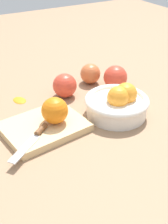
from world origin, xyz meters
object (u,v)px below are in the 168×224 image
(orange_on_board, at_px, (55,111))
(apple_front_left_3, at_px, (90,74))
(bowl, at_px, (118,103))
(knife, at_px, (34,137))
(cutting_board, at_px, (44,127))
(apple_front_left, at_px, (115,77))
(apple_front_left_2, at_px, (65,85))

(orange_on_board, bearing_deg, apple_front_left_3, -139.57)
(bowl, bearing_deg, knife, 3.59)
(cutting_board, bearing_deg, apple_front_left, -160.64)
(apple_front_left, bearing_deg, apple_front_left_2, -10.91)
(bowl, distance_m, cutting_board, 0.22)
(bowl, distance_m, apple_front_left, 0.17)
(knife, xyz_separation_m, apple_front_left_3, (-0.30, -0.23, 0.01))
(orange_on_board, relative_size, apple_front_left_3, 1.03)
(bowl, distance_m, apple_front_left_2, 0.19)
(orange_on_board, distance_m, apple_front_left, 0.30)
(apple_front_left_3, bearing_deg, cutting_board, 35.71)
(orange_on_board, height_order, knife, orange_on_board)
(apple_front_left_3, bearing_deg, apple_front_left, 124.19)
(orange_on_board, height_order, apple_front_left_2, orange_on_board)
(bowl, height_order, orange_on_board, bowl)
(orange_on_board, bearing_deg, bowl, 171.98)
(orange_on_board, xyz_separation_m, apple_front_left_3, (-0.22, -0.19, -0.02))
(knife, relative_size, apple_front_left_3, 1.94)
(knife, relative_size, apple_front_left, 1.70)
(bowl, bearing_deg, cutting_board, -8.83)
(cutting_board, xyz_separation_m, orange_on_board, (-0.03, 0.01, 0.05))
(cutting_board, relative_size, apple_front_left_2, 2.77)
(apple_front_left_2, bearing_deg, apple_front_left, 169.09)
(bowl, xyz_separation_m, apple_front_left_3, (-0.04, -0.22, -0.00))
(apple_front_left, bearing_deg, orange_on_board, 22.70)
(bowl, height_order, apple_front_left_2, bowl)
(knife, bearing_deg, apple_front_left_2, -133.53)
(bowl, relative_size, apple_front_left, 2.33)
(orange_on_board, distance_m, knife, 0.09)
(cutting_board, relative_size, apple_front_left, 2.67)
(cutting_board, height_order, apple_front_left_2, apple_front_left_2)
(cutting_board, distance_m, apple_front_left, 0.33)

